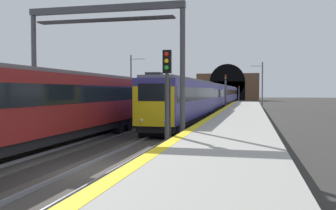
{
  "coord_description": "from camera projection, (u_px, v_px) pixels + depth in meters",
  "views": [
    {
      "loc": [
        -12.8,
        -5.63,
        3.06
      ],
      "look_at": [
        14.3,
        0.65,
        1.97
      ],
      "focal_mm": 38.96,
      "sensor_mm": 36.0,
      "label": 1
    }
  ],
  "objects": [
    {
      "name": "railway_signal_mid",
      "position": [
        226.0,
        90.0,
        52.6
      ],
      "size": [
        0.39,
        0.38,
        5.44
      ],
      "rotation": [
        0.0,
        0.0,
        3.14
      ],
      "color": "#4C4C54",
      "rests_on": "ground_plane"
    },
    {
      "name": "platform_right",
      "position": [
        219.0,
        163.0,
        12.81
      ],
      "size": [
        112.0,
        4.52,
        1.04
      ],
      "primitive_type": "cube",
      "color": "#9E9B93",
      "rests_on": "ground_plane"
    },
    {
      "name": "train_main_approaching",
      "position": [
        218.0,
        95.0,
        61.01
      ],
      "size": [
        81.33,
        3.01,
        4.04
      ],
      "rotation": [
        0.0,
        0.0,
        3.13
      ],
      "color": "navy",
      "rests_on": "ground_plane"
    },
    {
      "name": "track_main_line",
      "position": [
        100.0,
        170.0,
        13.85
      ],
      "size": [
        160.0,
        3.09,
        0.21
      ],
      "color": "#423D38",
      "rests_on": "ground_plane"
    },
    {
      "name": "catenary_mast_far",
      "position": [
        262.0,
        85.0,
        58.63
      ],
      "size": [
        0.22,
        1.98,
        7.65
      ],
      "color": "#595B60",
      "rests_on": "ground_plane"
    },
    {
      "name": "catenary_mast_near",
      "position": [
        131.0,
        83.0,
        53.51
      ],
      "size": [
        0.22,
        2.24,
        8.3
      ],
      "color": "#595B60",
      "rests_on": "ground_plane"
    },
    {
      "name": "ground_plane",
      "position": [
        100.0,
        171.0,
        13.85
      ],
      "size": [
        320.0,
        320.0,
        0.0
      ],
      "primitive_type": "plane",
      "color": "#302D2B"
    },
    {
      "name": "overhead_signal_gantry",
      "position": [
        104.0,
        41.0,
        19.93
      ],
      "size": [
        0.7,
        8.98,
        7.72
      ],
      "color": "#3F3F47",
      "rests_on": "ground_plane"
    },
    {
      "name": "railway_signal_near",
      "position": [
        167.0,
        92.0,
        16.56
      ],
      "size": [
        0.39,
        0.38,
        4.91
      ],
      "rotation": [
        0.0,
        0.0,
        3.14
      ],
      "color": "#38383D",
      "rests_on": "ground_plane"
    },
    {
      "name": "platform_right_edge_strip",
      "position": [
        164.0,
        146.0,
        13.24
      ],
      "size": [
        112.0,
        0.5,
        0.01
      ],
      "primitive_type": "cube",
      "color": "yellow",
      "rests_on": "platform_right"
    },
    {
      "name": "tunnel_portal",
      "position": [
        227.0,
        87.0,
        118.83
      ],
      "size": [
        2.94,
        20.15,
        11.73
      ],
      "color": "brown",
      "rests_on": "ground_plane"
    },
    {
      "name": "train_adjacent_platform",
      "position": [
        120.0,
        100.0,
        28.8
      ],
      "size": [
        40.13,
        2.87,
        5.01
      ],
      "rotation": [
        0.0,
        0.0,
        3.14
      ],
      "color": "maroon",
      "rests_on": "ground_plane"
    },
    {
      "name": "railway_signal_far",
      "position": [
        239.0,
        92.0,
        105.83
      ],
      "size": [
        0.39,
        0.38,
        4.51
      ],
      "rotation": [
        0.0,
        0.0,
        3.14
      ],
      "color": "#4C4C54",
      "rests_on": "ground_plane"
    }
  ]
}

